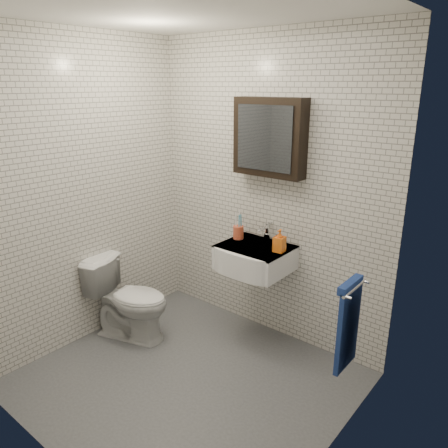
{
  "coord_description": "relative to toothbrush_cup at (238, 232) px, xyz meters",
  "views": [
    {
      "loc": [
        1.94,
        -1.93,
        2.1
      ],
      "look_at": [
        -0.01,
        0.45,
        1.1
      ],
      "focal_mm": 35.0,
      "sensor_mm": 36.0,
      "label": 1
    }
  ],
  "objects": [
    {
      "name": "towel_rail",
      "position": [
        1.21,
        -0.48,
        -0.19
      ],
      "size": [
        0.09,
        0.3,
        0.58
      ],
      "color": "silver",
      "rests_on": "room_shell"
    },
    {
      "name": "soap_bottle",
      "position": [
        0.43,
        -0.04,
        0.03
      ],
      "size": [
        0.09,
        0.09,
        0.18
      ],
      "primitive_type": "imported",
      "rotation": [
        0.0,
        0.0,
        0.09
      ],
      "color": "orange",
      "rests_on": "washbasin"
    },
    {
      "name": "faucet",
      "position": [
        0.21,
        0.1,
        0.01
      ],
      "size": [
        0.06,
        0.2,
        0.15
      ],
      "color": "silver",
      "rests_on": "washbasin"
    },
    {
      "name": "ground",
      "position": [
        0.16,
        -0.83,
        -0.91
      ],
      "size": [
        2.2,
        2.0,
        0.01
      ],
      "primitive_type": "cube",
      "color": "#4D5054",
      "rests_on": "ground"
    },
    {
      "name": "toilet",
      "position": [
        -0.64,
        -0.69,
        -0.56
      ],
      "size": [
        0.78,
        0.59,
        0.7
      ],
      "primitive_type": "imported",
      "rotation": [
        0.0,
        0.0,
        1.88
      ],
      "color": "white",
      "rests_on": "ground"
    },
    {
      "name": "washbasin",
      "position": [
        0.21,
        -0.09,
        -0.15
      ],
      "size": [
        0.55,
        0.5,
        0.2
      ],
      "color": "white",
      "rests_on": "room_shell"
    },
    {
      "name": "toothbrush_cup",
      "position": [
        0.0,
        0.0,
        0.0
      ],
      "size": [
        0.11,
        0.11,
        0.24
      ],
      "rotation": [
        0.0,
        0.0,
        -0.31
      ],
      "color": "#CB5132",
      "rests_on": "washbasin"
    },
    {
      "name": "mirror_cabinet",
      "position": [
        0.21,
        0.1,
        0.79
      ],
      "size": [
        0.6,
        0.15,
        0.6
      ],
      "color": "black",
      "rests_on": "room_shell"
    },
    {
      "name": "room_shell",
      "position": [
        0.16,
        -0.83,
        0.56
      ],
      "size": [
        2.22,
        2.02,
        2.51
      ],
      "color": "silver",
      "rests_on": "ground"
    }
  ]
}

